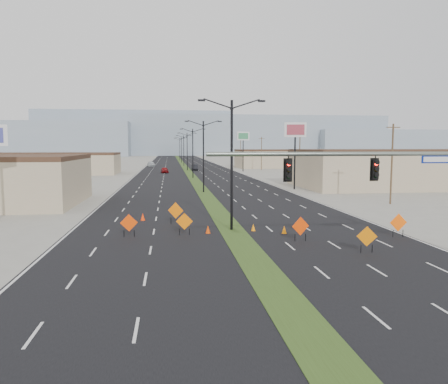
{
  "coord_description": "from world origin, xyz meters",
  "views": [
    {
      "loc": [
        -4.74,
        -21.2,
        6.53
      ],
      "look_at": [
        -0.83,
        10.14,
        3.2
      ],
      "focal_mm": 35.0,
      "sensor_mm": 36.0,
      "label": 1
    }
  ],
  "objects": [
    {
      "name": "car_mid",
      "position": [
        2.0,
        97.1,
        0.78
      ],
      "size": [
        1.7,
        4.73,
        1.55
      ],
      "primitive_type": "imported",
      "rotation": [
        0.0,
        0.0,
        -0.01
      ],
      "color": "black",
      "rests_on": "ground"
    },
    {
      "name": "building_se_near",
      "position": [
        34.0,
        45.0,
        2.75
      ],
      "size": [
        36.0,
        18.0,
        5.5
      ],
      "primitive_type": "cube",
      "color": "tan",
      "rests_on": "ground"
    },
    {
      "name": "mesa_backdrop",
      "position": [
        -30.0,
        320.0,
        16.0
      ],
      "size": [
        140.0,
        50.0,
        32.0
      ],
      "primitive_type": "cube",
      "color": "#8595A5",
      "rests_on": "ground"
    },
    {
      "name": "streetlight_3",
      "position": [
        0.0,
        96.0,
        5.42
      ],
      "size": [
        5.15,
        0.24,
        10.02
      ],
      "color": "black",
      "rests_on": "ground"
    },
    {
      "name": "streetlight_5",
      "position": [
        0.0,
        152.0,
        5.42
      ],
      "size": [
        5.15,
        0.24,
        10.02
      ],
      "color": "black",
      "rests_on": "ground"
    },
    {
      "name": "streetlight_0",
      "position": [
        0.0,
        12.0,
        5.42
      ],
      "size": [
        5.15,
        0.24,
        10.02
      ],
      "color": "black",
      "rests_on": "ground"
    },
    {
      "name": "building_sw_far",
      "position": [
        -32.0,
        85.0,
        2.25
      ],
      "size": [
        30.0,
        14.0,
        4.5
      ],
      "primitive_type": "cube",
      "color": "tan",
      "rests_on": "ground"
    },
    {
      "name": "utility_pole_2",
      "position": [
        20.0,
        95.0,
        4.67
      ],
      "size": [
        1.6,
        0.2,
        9.0
      ],
      "color": "#4C3823",
      "rests_on": "ground"
    },
    {
      "name": "construction_sign_4",
      "position": [
        7.19,
        3.73,
        0.98
      ],
      "size": [
        1.23,
        0.3,
        1.66
      ],
      "rotation": [
        0.0,
        0.0,
        -0.21
      ],
      "color": "orange",
      "rests_on": "ground"
    },
    {
      "name": "streetlight_2",
      "position": [
        0.0,
        68.0,
        5.42
      ],
      "size": [
        5.15,
        0.24,
        10.02
      ],
      "color": "black",
      "rests_on": "ground"
    },
    {
      "name": "utility_pole_0",
      "position": [
        20.0,
        25.0,
        4.67
      ],
      "size": [
        1.6,
        0.2,
        9.0
      ],
      "color": "#4C3823",
      "rests_on": "ground"
    },
    {
      "name": "mesa_east",
      "position": [
        180.0,
        290.0,
        9.0
      ],
      "size": [
        160.0,
        50.0,
        18.0
      ],
      "primitive_type": "cube",
      "color": "#8595A5",
      "rests_on": "ground"
    },
    {
      "name": "car_left",
      "position": [
        -5.96,
        86.08,
        0.69
      ],
      "size": [
        2.07,
        4.21,
        1.38
      ],
      "primitive_type": "imported",
      "rotation": [
        0.0,
        0.0,
        0.11
      ],
      "color": "maroon",
      "rests_on": "ground"
    },
    {
      "name": "construction_sign_1",
      "position": [
        -3.71,
        10.47,
        0.98
      ],
      "size": [
        1.23,
        0.27,
        1.66
      ],
      "rotation": [
        0.0,
        0.0,
        -0.18
      ],
      "color": "orange",
      "rests_on": "ground"
    },
    {
      "name": "signal_mast",
      "position": [
        8.56,
        2.0,
        4.79
      ],
      "size": [
        16.3,
        0.6,
        8.0
      ],
      "color": "slate",
      "rests_on": "ground"
    },
    {
      "name": "construction_sign_5",
      "position": [
        11.5,
        7.85,
        1.02
      ],
      "size": [
        1.29,
        0.07,
        1.72
      ],
      "rotation": [
        0.0,
        0.0,
        0.03
      ],
      "color": "#FF5605",
      "rests_on": "ground"
    },
    {
      "name": "pole_sign_east_near",
      "position": [
        14.0,
        42.74,
        8.24
      ],
      "size": [
        3.29,
        0.87,
        10.06
      ],
      "rotation": [
        0.0,
        0.0,
        -0.16
      ],
      "color": "black",
      "rests_on": "ground"
    },
    {
      "name": "cone_1",
      "position": [
        1.62,
        11.44,
        0.28
      ],
      "size": [
        0.34,
        0.34,
        0.56
      ],
      "primitive_type": "cone",
      "rotation": [
        0.0,
        0.0,
        -0.02
      ],
      "color": "orange",
      "rests_on": "ground"
    },
    {
      "name": "construction_sign_0",
      "position": [
        -7.7,
        10.34,
        0.98
      ],
      "size": [
        1.25,
        0.11,
        1.67
      ],
      "rotation": [
        0.0,
        0.0,
        0.05
      ],
      "color": "#EB3E04",
      "rests_on": "ground"
    },
    {
      "name": "streetlight_1",
      "position": [
        0.0,
        40.0,
        5.42
      ],
      "size": [
        5.15,
        0.24,
        10.02
      ],
      "color": "black",
      "rests_on": "ground"
    },
    {
      "name": "cone_0",
      "position": [
        -1.94,
        10.9,
        0.31
      ],
      "size": [
        0.5,
        0.5,
        0.63
      ],
      "primitive_type": "cone",
      "rotation": [
        0.0,
        0.0,
        -0.43
      ],
      "color": "#D73C04",
      "rests_on": "ground"
    },
    {
      "name": "construction_sign_2",
      "position": [
        -4.28,
        15.28,
        1.08
      ],
      "size": [
        1.28,
        0.58,
        1.83
      ],
      "rotation": [
        0.0,
        0.0,
        -0.41
      ],
      "color": "orange",
      "rests_on": "ground"
    },
    {
      "name": "mesa_center",
      "position": [
        40.0,
        300.0,
        14.0
      ],
      "size": [
        220.0,
        50.0,
        28.0
      ],
      "primitive_type": "cube",
      "color": "#8595A5",
      "rests_on": "ground"
    },
    {
      "name": "median_strip",
      "position": [
        0.0,
        100.0,
        0.0
      ],
      "size": [
        2.0,
        400.0,
        0.04
      ],
      "primitive_type": "cube",
      "color": "#314418",
      "rests_on": "ground"
    },
    {
      "name": "pole_sign_east_far",
      "position": [
        14.18,
        90.31,
        8.38
      ],
      "size": [
        3.34,
        0.96,
        10.22
      ],
      "rotation": [
        0.0,
        0.0,
        0.19
      ],
      "color": "black",
      "rests_on": "ground"
    },
    {
      "name": "utility_pole_1",
      "position": [
        20.0,
        60.0,
        4.67
      ],
      "size": [
        1.6,
        0.2,
        9.0
      ],
      "color": "#4C3823",
      "rests_on": "ground"
    },
    {
      "name": "construction_sign_3",
      "position": [
        4.12,
        7.39,
        1.01
      ],
      "size": [
        1.27,
        0.3,
        1.71
      ],
      "rotation": [
        0.0,
        0.0,
        0.2
      ],
      "color": "#EE3C05",
      "rests_on": "ground"
    },
    {
      "name": "car_far",
      "position": [
        -10.59,
        119.86,
        0.77
      ],
      "size": [
        2.84,
        5.54,
        1.54
      ],
      "primitive_type": "imported",
      "rotation": [
        0.0,
        0.0,
        0.13
      ],
      "color": "#B7BFC2",
      "rests_on": "ground"
    },
    {
      "name": "road_surface",
      "position": [
        0.0,
        100.0,
        0.0
      ],
      "size": [
        25.0,
        400.0,
        0.02
      ],
      "primitive_type": "cube",
      "color": "black",
      "rests_on": "ground"
    },
    {
      "name": "cone_3",
      "position": [
        -7.13,
        17.28,
        0.33
      ],
      "size": [
        0.52,
        0.52,
        0.67
      ],
      "primitive_type": "cone",
      "rotation": [
        0.0,
        0.0,
        0.39
      ],
      "color": "#FF3405",
      "rests_on": "ground"
    },
    {
      "name": "ground",
      "position": [
        0.0,
        0.0,
        0.0
      ],
      "size": [
        600.0,
        600.0,
        0.0
      ],
      "primitive_type": "plane",
      "color": "gray",
      "rests_on": "ground"
    },
    {
      "name": "utility_pole_3",
      "position": [
        20.0,
        130.0,
        4.67
      ],
      "size": [
        1.6,
        0.2,
        9.0
      ],
      "color": "#4C3823",
      "rests_on": "ground"
    },
    {
      "name": "streetlight_6",
      "position": [
        0.0,
        180.0,
        5.42
      ],
      "size": [
        5.15,
        0.24,
        10.02
      ],
      "color": "black",
      "rests_on": "ground"
    },
    {
      "name": "building_se_far",
      "position": [
        38.0,
        110.0,
        2.5
      ],
      "size": [
        44.0,
        16.0,
        5.0
      ],
      "primitive_type": "cube",
      "color": "tan",
      "rests_on": "ground"
    },
    {
      "name": "streetlight_4",
      "position": [
        0.0,
        124.0,
        5.42
      ],
      "size": [
        5.15,
        0.24,
        10.02
      ],
      "color": "black",
      "rests_on": "ground"
    },
    {
      "name": "cone_2",
      "position": [
        3.71,
        10.09,
        0.31
      ],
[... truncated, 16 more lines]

